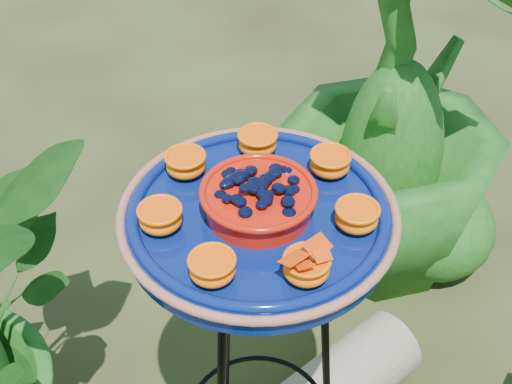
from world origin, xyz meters
The scene contains 3 objects.
tripod_stand centered at (-0.02, 0.15, 0.50)m, with size 0.33×0.34×0.82m.
feeder_dish centered at (-0.02, 0.15, 0.86)m, with size 0.46×0.46×0.10m.
shrub_back_right centered at (0.73, 0.55, 0.55)m, with size 0.62×0.62×1.11m, color #144312.
Camera 1 is at (-0.49, -0.51, 1.61)m, focal length 50.00 mm.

